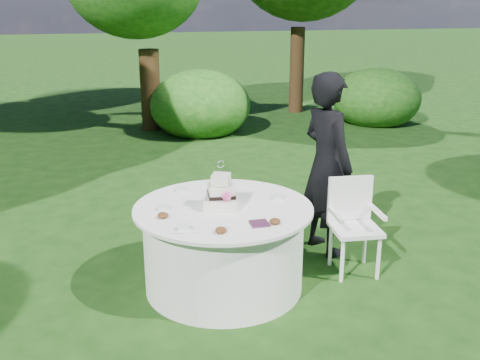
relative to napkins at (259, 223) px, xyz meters
name	(u,v)px	position (x,y,z in m)	size (l,w,h in m)	color
ground	(224,286)	(-0.19, 0.47, -0.78)	(80.00, 80.00, 0.00)	black
napkins	(259,223)	(0.00, 0.00, 0.00)	(0.14, 0.14, 0.02)	#431D39
feather_plume	(201,230)	(-0.48, -0.01, 0.00)	(0.48, 0.07, 0.01)	white
guest	(327,164)	(0.98, 0.99, 0.14)	(0.67, 0.44, 1.84)	black
table	(224,247)	(-0.19, 0.47, -0.39)	(1.56, 1.56, 0.77)	white
cake	(221,195)	(-0.21, 0.46, 0.10)	(0.35, 0.35, 0.42)	silver
chair	(353,218)	(1.07, 0.52, -0.26)	(0.48, 0.47, 0.89)	white
votives	(203,205)	(-0.37, 0.51, 0.01)	(1.13, 1.00, 0.04)	white
petal_cups	(219,222)	(-0.32, 0.07, 0.02)	(0.94, 0.51, 0.05)	#562D16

